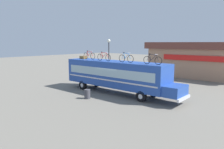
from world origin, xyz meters
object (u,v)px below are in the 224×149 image
(rooftop_bicycle_3, at_px, (126,58))
(rooftop_bicycle_1, at_px, (89,56))
(rooftop_bicycle_2, at_px, (104,57))
(rooftop_bicycle_4, at_px, (152,60))
(bus, at_px, (116,74))
(luggage_bag_1, at_px, (83,57))
(trash_bin, at_px, (87,94))
(street_lamp, at_px, (109,54))

(rooftop_bicycle_3, bearing_deg, rooftop_bicycle_1, 174.55)
(rooftop_bicycle_2, xyz_separation_m, rooftop_bicycle_4, (5.43, 0.03, -0.00))
(bus, xyz_separation_m, rooftop_bicycle_1, (-4.05, 0.25, 1.64))
(bus, bearing_deg, rooftop_bicycle_3, -11.01)
(bus, height_order, rooftop_bicycle_3, rooftop_bicycle_3)
(rooftop_bicycle_2, height_order, rooftop_bicycle_4, rooftop_bicycle_2)
(bus, distance_m, rooftop_bicycle_1, 4.37)
(rooftop_bicycle_2, bearing_deg, luggage_bag_1, 173.45)
(luggage_bag_1, xyz_separation_m, rooftop_bicycle_2, (3.50, -0.40, 0.22))
(luggage_bag_1, bearing_deg, rooftop_bicycle_3, -2.90)
(rooftop_bicycle_2, xyz_separation_m, rooftop_bicycle_3, (2.66, 0.09, 0.00))
(luggage_bag_1, distance_m, rooftop_bicycle_2, 3.53)
(rooftop_bicycle_1, bearing_deg, trash_bin, -45.71)
(luggage_bag_1, xyz_separation_m, rooftop_bicycle_3, (6.16, -0.31, 0.22))
(street_lamp, bearing_deg, rooftop_bicycle_2, -52.98)
(bus, relative_size, rooftop_bicycle_3, 7.72)
(luggage_bag_1, distance_m, street_lamp, 4.50)
(luggage_bag_1, height_order, rooftop_bicycle_1, rooftop_bicycle_1)
(luggage_bag_1, height_order, rooftop_bicycle_3, rooftop_bicycle_3)
(trash_bin, bearing_deg, luggage_bag_1, 141.55)
(trash_bin, xyz_separation_m, street_lamp, (-4.39, 7.82, 3.11))
(rooftop_bicycle_4, distance_m, street_lamp, 10.33)
(bus, distance_m, rooftop_bicycle_4, 4.45)
(rooftop_bicycle_4, bearing_deg, luggage_bag_1, 177.61)
(bus, distance_m, street_lamp, 6.95)
(rooftop_bicycle_4, bearing_deg, street_lamp, 151.91)
(street_lamp, bearing_deg, bus, -42.31)
(trash_bin, bearing_deg, rooftop_bicycle_3, 56.89)
(bus, distance_m, rooftop_bicycle_2, 2.11)
(rooftop_bicycle_1, bearing_deg, street_lamp, 102.38)
(rooftop_bicycle_2, relative_size, street_lamp, 0.33)
(rooftop_bicycle_1, height_order, rooftop_bicycle_3, rooftop_bicycle_1)
(rooftop_bicycle_1, relative_size, rooftop_bicycle_2, 1.01)
(luggage_bag_1, bearing_deg, rooftop_bicycle_2, -6.55)
(rooftop_bicycle_3, relative_size, street_lamp, 0.31)
(bus, relative_size, trash_bin, 15.45)
(luggage_bag_1, bearing_deg, trash_bin, -38.45)
(rooftop_bicycle_3, relative_size, trash_bin, 2.00)
(rooftop_bicycle_3, distance_m, street_lamp, 7.97)
(bus, height_order, luggage_bag_1, luggage_bag_1)
(rooftop_bicycle_1, bearing_deg, bus, -3.54)
(bus, xyz_separation_m, rooftop_bicycle_4, (4.13, -0.32, 1.63))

